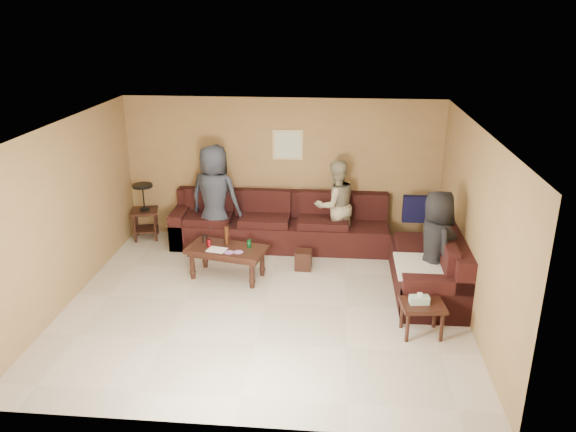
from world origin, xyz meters
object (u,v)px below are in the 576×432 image
object	(u,v)px
side_table_right	(422,307)
person_left	(215,198)
sectional_sofa	(326,242)
coffee_table	(227,252)
person_right	(435,246)
person_middle	(335,205)
waste_bin	(303,260)
end_table_left	(145,210)

from	to	relation	value
side_table_right	person_left	distance (m)	4.06
sectional_sofa	side_table_right	size ratio (longest dim) A/B	7.94
coffee_table	side_table_right	distance (m)	3.07
sectional_sofa	person_right	bearing A→B (deg)	-36.73
person_middle	person_right	world-z (taller)	person_right
coffee_table	person_middle	bearing A→B (deg)	38.32
person_right	person_left	bearing A→B (deg)	52.50
waste_bin	person_right	bearing A→B (deg)	-22.49
sectional_sofa	person_middle	distance (m)	0.70
side_table_right	person_right	xyz separation A→B (m)	(0.28, 1.00, 0.42)
sectional_sofa	waste_bin	bearing A→B (deg)	-133.34
end_table_left	side_table_right	size ratio (longest dim) A/B	1.73
end_table_left	sectional_sofa	bearing A→B (deg)	-11.31
person_left	waste_bin	bearing A→B (deg)	168.25
sectional_sofa	person_right	world-z (taller)	person_right
waste_bin	person_right	size ratio (longest dim) A/B	0.19
person_right	waste_bin	bearing A→B (deg)	53.71
person_middle	person_left	bearing A→B (deg)	-22.90
coffee_table	person_right	size ratio (longest dim) A/B	0.80
person_left	end_table_left	bearing A→B (deg)	1.28
side_table_right	coffee_table	bearing A→B (deg)	153.28
coffee_table	person_right	xyz separation A→B (m)	(3.03, -0.38, 0.38)
sectional_sofa	coffee_table	xyz separation A→B (m)	(-1.49, -0.76, 0.09)
sectional_sofa	person_middle	world-z (taller)	person_middle
sectional_sofa	waste_bin	size ratio (longest dim) A/B	15.21
person_middle	person_right	distance (m)	2.18
coffee_table	sectional_sofa	bearing A→B (deg)	27.13
sectional_sofa	waste_bin	world-z (taller)	sectional_sofa
sectional_sofa	coffee_table	bearing A→B (deg)	-152.87
sectional_sofa	person_left	distance (m)	2.01
end_table_left	coffee_table	bearing A→B (deg)	-38.88
sectional_sofa	end_table_left	xyz separation A→B (m)	(-3.24, 0.65, 0.20)
side_table_right	end_table_left	bearing A→B (deg)	148.14
end_table_left	waste_bin	xyz separation A→B (m)	(2.89, -1.02, -0.38)
coffee_table	person_left	size ratio (longest dim) A/B	0.71
person_left	coffee_table	bearing A→B (deg)	123.20
waste_bin	person_left	size ratio (longest dim) A/B	0.17
sectional_sofa	coffee_table	size ratio (longest dim) A/B	3.61
coffee_table	waste_bin	size ratio (longest dim) A/B	4.21
sectional_sofa	side_table_right	xyz separation A→B (m)	(1.25, -2.15, 0.06)
coffee_table	person_left	bearing A→B (deg)	109.82
waste_bin	person_right	distance (m)	2.14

